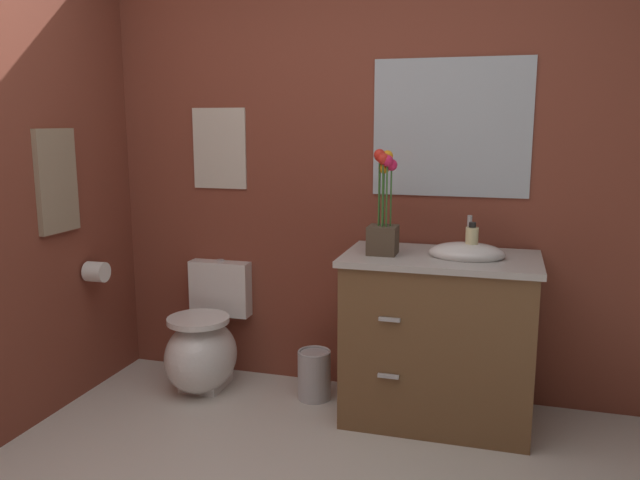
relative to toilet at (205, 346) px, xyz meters
The scene contains 10 objects.
wall_back 1.42m from the toilet, 17.29° to the left, with size 4.24×0.05×2.50m, color brown.
toilet is the anchor object (origin of this frame).
vanity_cabinet 1.31m from the toilet, ahead, with size 0.94×0.56×1.02m.
flower_vase 1.29m from the toilet, ahead, with size 0.14×0.14×0.51m.
soap_bottle 1.59m from the toilet, ahead, with size 0.06×0.06×0.17m.
trash_bin 0.64m from the toilet, ahead, with size 0.18×0.18×0.27m.
wall_poster 1.12m from the toilet, 90.00° to the left, with size 0.32×0.01×0.46m, color beige.
wall_mirror 1.79m from the toilet, 11.67° to the left, with size 0.80×0.01×0.70m, color #B2BCC6.
hanging_towel 1.18m from the toilet, 146.40° to the right, with size 0.03×0.28×0.52m, color gray.
toilet_paper_roll 0.72m from the toilet, 159.79° to the right, with size 0.11×0.11×0.11m, color white.
Camera 1 is at (0.81, -1.62, 1.48)m, focal length 35.71 mm.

